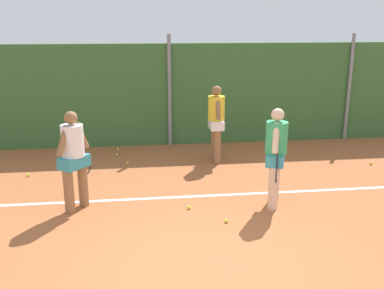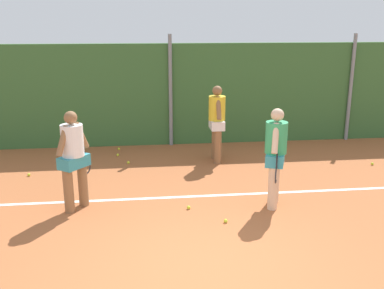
{
  "view_description": "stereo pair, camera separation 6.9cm",
  "coord_description": "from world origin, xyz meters",
  "px_view_note": "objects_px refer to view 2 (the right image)",
  "views": [
    {
      "loc": [
        -0.85,
        -5.34,
        3.32
      ],
      "look_at": [
        0.19,
        3.07,
        0.94
      ],
      "focal_mm": 41.07,
      "sensor_mm": 36.0,
      "label": 1
    },
    {
      "loc": [
        -0.78,
        -5.35,
        3.32
      ],
      "look_at": [
        0.19,
        3.07,
        0.94
      ],
      "focal_mm": 41.07,
      "sensor_mm": 36.0,
      "label": 2
    }
  ],
  "objects_px": {
    "player_foreground_near": "(275,152)",
    "tennis_ball_1": "(226,221)",
    "player_midcourt": "(74,155)",
    "tennis_ball_6": "(118,155)",
    "tennis_ball_0": "(29,175)",
    "tennis_ball_3": "(119,149)",
    "tennis_ball_2": "(372,164)",
    "tennis_ball_4": "(189,207)",
    "tennis_ball_5": "(128,162)",
    "player_backcourt_far": "(217,119)"
  },
  "relations": [
    {
      "from": "player_foreground_near",
      "to": "tennis_ball_1",
      "type": "relative_size",
      "value": 27.91
    },
    {
      "from": "player_midcourt",
      "to": "tennis_ball_6",
      "type": "xyz_separation_m",
      "value": [
        0.59,
        3.21,
        -0.99
      ]
    },
    {
      "from": "tennis_ball_0",
      "to": "tennis_ball_3",
      "type": "relative_size",
      "value": 1.0
    },
    {
      "from": "tennis_ball_2",
      "to": "tennis_ball_6",
      "type": "height_order",
      "value": "same"
    },
    {
      "from": "tennis_ball_4",
      "to": "tennis_ball_6",
      "type": "xyz_separation_m",
      "value": [
        -1.45,
        3.49,
        0.0
      ]
    },
    {
      "from": "tennis_ball_2",
      "to": "tennis_ball_3",
      "type": "bearing_deg",
      "value": 161.86
    },
    {
      "from": "tennis_ball_2",
      "to": "tennis_ball_6",
      "type": "relative_size",
      "value": 1.0
    },
    {
      "from": "tennis_ball_5",
      "to": "tennis_ball_6",
      "type": "distance_m",
      "value": 0.73
    },
    {
      "from": "player_backcourt_far",
      "to": "tennis_ball_6",
      "type": "bearing_deg",
      "value": 74.68
    },
    {
      "from": "tennis_ball_0",
      "to": "tennis_ball_6",
      "type": "xyz_separation_m",
      "value": [
        1.9,
        1.31,
        0.0
      ]
    },
    {
      "from": "player_midcourt",
      "to": "tennis_ball_3",
      "type": "distance_m",
      "value": 3.94
    },
    {
      "from": "tennis_ball_4",
      "to": "tennis_ball_6",
      "type": "bearing_deg",
      "value": 112.53
    },
    {
      "from": "tennis_ball_2",
      "to": "tennis_ball_4",
      "type": "distance_m",
      "value": 5.08
    },
    {
      "from": "tennis_ball_6",
      "to": "tennis_ball_2",
      "type": "bearing_deg",
      "value": -13.34
    },
    {
      "from": "player_midcourt",
      "to": "tennis_ball_5",
      "type": "relative_size",
      "value": 27.65
    },
    {
      "from": "tennis_ball_3",
      "to": "tennis_ball_5",
      "type": "distance_m",
      "value": 1.26
    },
    {
      "from": "player_foreground_near",
      "to": "tennis_ball_2",
      "type": "xyz_separation_m",
      "value": [
        3.07,
        2.04,
        -1.0
      ]
    },
    {
      "from": "tennis_ball_6",
      "to": "tennis_ball_4",
      "type": "bearing_deg",
      "value": -67.47
    },
    {
      "from": "tennis_ball_2",
      "to": "tennis_ball_6",
      "type": "xyz_separation_m",
      "value": [
        -6.1,
        1.45,
        0.0
      ]
    },
    {
      "from": "player_backcourt_far",
      "to": "tennis_ball_5",
      "type": "distance_m",
      "value": 2.38
    },
    {
      "from": "tennis_ball_1",
      "to": "tennis_ball_6",
      "type": "distance_m",
      "value": 4.59
    },
    {
      "from": "tennis_ball_3",
      "to": "tennis_ball_4",
      "type": "height_order",
      "value": "same"
    },
    {
      "from": "player_midcourt",
      "to": "tennis_ball_4",
      "type": "relative_size",
      "value": 27.65
    },
    {
      "from": "tennis_ball_4",
      "to": "tennis_ball_5",
      "type": "distance_m",
      "value": 3.05
    },
    {
      "from": "tennis_ball_2",
      "to": "tennis_ball_4",
      "type": "height_order",
      "value": "same"
    },
    {
      "from": "player_foreground_near",
      "to": "tennis_ball_2",
      "type": "relative_size",
      "value": 27.91
    },
    {
      "from": "tennis_ball_0",
      "to": "tennis_ball_1",
      "type": "height_order",
      "value": "same"
    },
    {
      "from": "tennis_ball_2",
      "to": "tennis_ball_4",
      "type": "xyz_separation_m",
      "value": [
        -4.66,
        -2.04,
        0.0
      ]
    },
    {
      "from": "tennis_ball_1",
      "to": "tennis_ball_5",
      "type": "xyz_separation_m",
      "value": [
        -1.73,
        3.45,
        0.0
      ]
    },
    {
      "from": "player_foreground_near",
      "to": "tennis_ball_0",
      "type": "height_order",
      "value": "player_foreground_near"
    },
    {
      "from": "player_midcourt",
      "to": "tennis_ball_1",
      "type": "bearing_deg",
      "value": -71.25
    },
    {
      "from": "tennis_ball_4",
      "to": "tennis_ball_6",
      "type": "distance_m",
      "value": 3.78
    },
    {
      "from": "tennis_ball_2",
      "to": "player_midcourt",
      "type": "bearing_deg",
      "value": -165.21
    },
    {
      "from": "player_foreground_near",
      "to": "tennis_ball_3",
      "type": "xyz_separation_m",
      "value": [
        -3.04,
        4.04,
        -1.0
      ]
    },
    {
      "from": "tennis_ball_2",
      "to": "tennis_ball_4",
      "type": "relative_size",
      "value": 1.0
    },
    {
      "from": "player_backcourt_far",
      "to": "tennis_ball_1",
      "type": "xyz_separation_m",
      "value": [
        -0.42,
        -3.44,
        -1.01
      ]
    },
    {
      "from": "tennis_ball_3",
      "to": "player_foreground_near",
      "type": "bearing_deg",
      "value": -53.06
    },
    {
      "from": "player_midcourt",
      "to": "tennis_ball_4",
      "type": "height_order",
      "value": "player_midcourt"
    },
    {
      "from": "tennis_ball_0",
      "to": "tennis_ball_4",
      "type": "xyz_separation_m",
      "value": [
        3.34,
        -2.18,
        0.0
      ]
    },
    {
      "from": "tennis_ball_0",
      "to": "player_foreground_near",
      "type": "bearing_deg",
      "value": -23.77
    },
    {
      "from": "tennis_ball_2",
      "to": "tennis_ball_3",
      "type": "height_order",
      "value": "same"
    },
    {
      "from": "player_midcourt",
      "to": "tennis_ball_2",
      "type": "distance_m",
      "value": 6.99
    },
    {
      "from": "tennis_ball_3",
      "to": "tennis_ball_4",
      "type": "distance_m",
      "value": 4.29
    },
    {
      "from": "player_midcourt",
      "to": "tennis_ball_5",
      "type": "xyz_separation_m",
      "value": [
        0.87,
        2.54,
        -0.99
      ]
    },
    {
      "from": "tennis_ball_6",
      "to": "player_midcourt",
      "type": "bearing_deg",
      "value": -100.34
    },
    {
      "from": "player_midcourt",
      "to": "tennis_ball_5",
      "type": "bearing_deg",
      "value": 19.09
    },
    {
      "from": "tennis_ball_3",
      "to": "tennis_ball_6",
      "type": "relative_size",
      "value": 1.0
    },
    {
      "from": "tennis_ball_0",
      "to": "tennis_ball_3",
      "type": "bearing_deg",
      "value": 44.47
    },
    {
      "from": "tennis_ball_1",
      "to": "player_foreground_near",
      "type": "bearing_deg",
      "value": 32.04
    },
    {
      "from": "tennis_ball_5",
      "to": "tennis_ball_4",
      "type": "bearing_deg",
      "value": -67.55
    }
  ]
}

